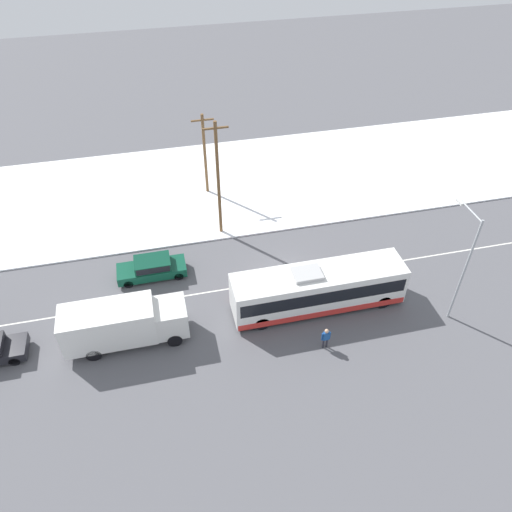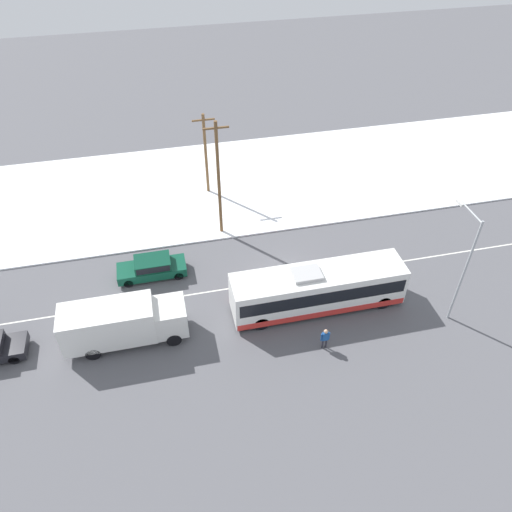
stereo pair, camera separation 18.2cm
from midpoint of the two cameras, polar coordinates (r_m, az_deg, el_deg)
The scene contains 10 objects.
ground_plane at distance 34.92m, azimuth 3.43°, elevation -2.74°, with size 120.00×120.00×0.00m, color #56565B.
snow_lot at distance 44.84m, azimuth -0.99°, elevation 8.50°, with size 80.00×15.10×0.12m.
lane_marking_center at distance 34.92m, azimuth 3.43°, elevation -2.74°, with size 60.00×0.12×0.00m.
city_bus at distance 32.28m, azimuth 7.23°, elevation -3.75°, with size 11.17×2.57×3.14m.
box_truck at distance 30.99m, azimuth -14.95°, elevation -7.33°, with size 7.35×2.30×2.89m.
sedan_car at distance 35.40m, azimuth -11.64°, elevation -1.21°, with size 4.73×1.80×1.46m.
pedestrian_at_stop at distance 30.35m, azimuth 8.08°, elevation -9.13°, with size 0.57×0.25×1.59m.
streetlamp at distance 31.84m, azimuth 22.84°, elevation 0.01°, with size 0.36×2.50×7.73m.
utility_pole_roadside at distance 36.31m, azimuth -4.15°, elevation 8.79°, with size 1.80×0.24×9.28m.
utility_pole_snowlot at distance 41.82m, azimuth -5.64°, elevation 11.63°, with size 1.80×0.24×7.17m.
Camera 2 is at (-7.53, -24.21, 24.00)m, focal length 35.00 mm.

